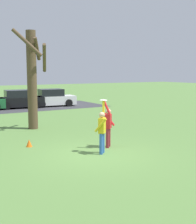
# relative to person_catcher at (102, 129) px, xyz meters

# --- Properties ---
(ground_plane) EXTENTS (120.00, 120.00, 0.00)m
(ground_plane) POSITION_rel_person_catcher_xyz_m (-0.25, 0.05, -0.98)
(ground_plane) COLOR #567F3D
(person_catcher) EXTENTS (0.56, 0.56, 2.08)m
(person_catcher) POSITION_rel_person_catcher_xyz_m (0.00, 0.00, 0.00)
(person_catcher) COLOR #3366B7
(person_catcher) RESTS_ON ground_plane
(person_defender) EXTENTS (0.65, 0.65, 2.05)m
(person_defender) POSITION_rel_person_catcher_xyz_m (0.76, 0.71, -0.00)
(person_defender) COLOR maroon
(person_defender) RESTS_ON ground_plane
(frisbee_disc) EXTENTS (0.29, 0.29, 0.02)m
(frisbee_disc) POSITION_rel_person_catcher_xyz_m (0.16, 0.15, 1.11)
(frisbee_disc) COLOR white
(frisbee_disc) RESTS_ON person_catcher
(parked_car_black) EXTENTS (4.27, 2.37, 1.59)m
(parked_car_black) POSITION_rel_person_catcher_xyz_m (1.67, 16.46, -0.25)
(parked_car_black) COLOR black
(parked_car_black) RESTS_ON ground_plane
(parked_car_white) EXTENTS (4.27, 2.37, 1.59)m
(parked_car_white) POSITION_rel_person_catcher_xyz_m (4.74, 16.31, -0.25)
(parked_car_white) COLOR white
(parked_car_white) RESTS_ON ground_plane
(parking_strip) EXTENTS (15.32, 6.40, 0.01)m
(parking_strip) POSITION_rel_person_catcher_xyz_m (1.74, 16.60, -0.98)
(parking_strip) COLOR #38383D
(parking_strip) RESTS_ON ground_plane
(bare_tree_tall) EXTENTS (2.16, 1.65, 5.45)m
(bare_tree_tall) POSITION_rel_person_catcher_xyz_m (-0.53, 6.42, 1.91)
(bare_tree_tall) COLOR brown
(bare_tree_tall) RESTS_ON ground_plane
(field_cone_orange) EXTENTS (0.26, 0.26, 0.32)m
(field_cone_orange) POSITION_rel_person_catcher_xyz_m (-2.11, 2.53, -0.82)
(field_cone_orange) COLOR orange
(field_cone_orange) RESTS_ON ground_plane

